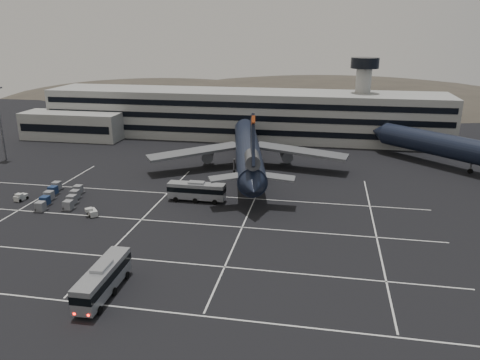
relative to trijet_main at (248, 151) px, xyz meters
name	(u,v)px	position (x,y,z in m)	size (l,w,h in m)	color
ground	(167,232)	(-7.72, -35.12, -5.25)	(260.00, 260.00, 0.00)	black
lane_markings	(173,230)	(-6.78, -34.40, -5.24)	(90.00, 55.62, 0.01)	silver
terminal	(233,115)	(-10.67, 36.02, 1.68)	(125.00, 26.00, 24.00)	gray
hills	(312,119)	(10.27, 134.88, -17.32)	(352.00, 180.00, 44.00)	#38332B
trijet_main	(248,151)	(0.00, 0.00, 0.00)	(46.50, 57.35, 18.08)	black
trijet_far	(478,151)	(51.38, 8.01, 0.18)	(45.51, 43.73, 18.08)	black
bus_near	(103,278)	(-9.17, -54.82, -2.96)	(3.19, 11.91, 4.18)	gray
bus_far	(197,190)	(-6.64, -20.28, -3.09)	(11.19, 2.92, 3.94)	gray
tug_a	(20,197)	(-40.49, -26.34, -4.56)	(1.88, 2.66, 1.56)	#B9B9B4
tug_b	(92,212)	(-22.95, -31.05, -4.55)	(2.74, 2.80, 1.58)	#B9B9B4
uld_cluster	(60,196)	(-32.83, -25.05, -4.36)	(10.61, 13.85, 1.81)	#2D2D30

